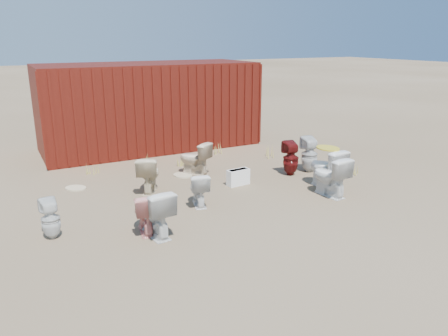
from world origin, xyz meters
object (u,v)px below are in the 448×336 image
toilet_front_maroon (291,158)px  toilet_front_e (330,176)px  toilet_front_a (155,213)px  toilet_front_pink (145,212)px  toilet_back_beige_left (195,158)px  toilet_back_beige_right (149,174)px  shipping_container (149,106)px  toilet_back_e (309,154)px  toilet_front_c (199,189)px  loose_tank (238,177)px  toilet_back_yellowlid (326,168)px  toilet_back_a (51,219)px

toilet_front_maroon → toilet_front_e: 1.51m
toilet_front_a → toilet_front_pink: bearing=-73.4°
toilet_back_beige_left → toilet_back_beige_right: 1.49m
toilet_front_a → toilet_back_beige_left: (1.93, 2.73, -0.01)m
shipping_container → toilet_front_a: bearing=-108.1°
toilet_back_beige_right → toilet_back_e: toilet_back_e is taller
shipping_container → toilet_front_c: shipping_container is taller
toilet_front_a → toilet_front_e: 3.75m
shipping_container → loose_tank: bearing=-82.8°
toilet_back_yellowlid → toilet_back_beige_left: bearing=-50.5°
toilet_front_e → toilet_front_a: bearing=-1.8°
shipping_container → toilet_front_c: (-0.72, -4.93, -0.88)m
toilet_front_e → toilet_back_beige_right: bearing=-35.4°
toilet_front_e → toilet_back_e: size_ratio=0.97×
toilet_front_c → loose_tank: bearing=-135.9°
toilet_front_c → toilet_front_maroon: 2.79m
toilet_front_a → loose_tank: 2.91m
loose_tank → toilet_back_yellowlid: bearing=-37.8°
shipping_container → toilet_front_a: 6.18m
toilet_back_yellowlid → toilet_back_beige_right: bearing=-28.2°
shipping_container → toilet_front_a: size_ratio=7.53×
loose_tank → toilet_front_e: bearing=-53.0°
toilet_front_maroon → toilet_back_beige_left: (-1.95, 1.09, -0.01)m
toilet_back_yellowlid → toilet_back_e: 1.15m
toilet_front_maroon → toilet_back_beige_left: 2.23m
toilet_back_e → loose_tank: toilet_back_e is taller
toilet_front_a → toilet_front_e: toilet_front_e is taller
toilet_front_pink → toilet_front_c: bearing=-141.8°
toilet_front_e → toilet_back_a: size_ratio=1.25×
toilet_front_maroon → loose_tank: (-1.44, -0.06, -0.22)m
toilet_back_e → toilet_front_c: bearing=23.0°
loose_tank → toilet_back_beige_left: bearing=108.8°
toilet_front_pink → toilet_front_maroon: size_ratio=0.86×
toilet_back_beige_right → toilet_back_yellowlid: bearing=-176.5°
toilet_back_beige_left → loose_tank: 1.28m
toilet_back_beige_right → toilet_front_e: bearing=175.7°
toilet_back_yellowlid → toilet_front_maroon: bearing=-87.0°
toilet_front_maroon → toilet_back_beige_left: toilet_front_maroon is taller
toilet_back_beige_right → shipping_container: bearing=-82.2°
toilet_front_a → toilet_front_maroon: same height
toilet_front_a → toilet_front_maroon: size_ratio=1.00×
toilet_front_maroon → toilet_back_e: bearing=-170.8°
toilet_front_maroon → toilet_back_a: 5.45m
toilet_back_a → toilet_back_yellowlid: size_ratio=0.77×
toilet_front_c → toilet_front_e: bearing=179.2°
toilet_front_c → loose_tank: (1.25, 0.68, -0.15)m
toilet_back_a → toilet_front_maroon: bearing=-176.1°
toilet_front_pink → toilet_back_beige_left: toilet_back_beige_left is taller
toilet_back_beige_right → loose_tank: (1.84, -0.48, -0.21)m
toilet_front_maroon → toilet_back_yellowlid: size_ratio=0.94×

